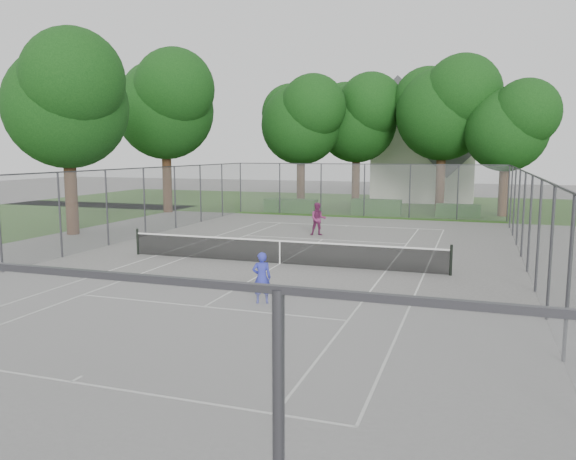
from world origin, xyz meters
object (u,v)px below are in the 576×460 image
(house, at_px, (425,152))
(woman_player, at_px, (318,219))
(girl_player, at_px, (262,278))
(tennis_net, at_px, (280,251))

(house, height_order, woman_player, house)
(girl_player, xyz_separation_m, woman_player, (-2.00, 13.22, 0.11))
(house, relative_size, woman_player, 6.18)
(girl_player, relative_size, woman_player, 0.88)
(girl_player, distance_m, woman_player, 13.37)
(house, bearing_deg, girl_player, -92.04)
(tennis_net, distance_m, girl_player, 5.68)
(house, bearing_deg, tennis_net, -95.00)
(house, height_order, girl_player, house)
(tennis_net, height_order, girl_player, girl_player)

